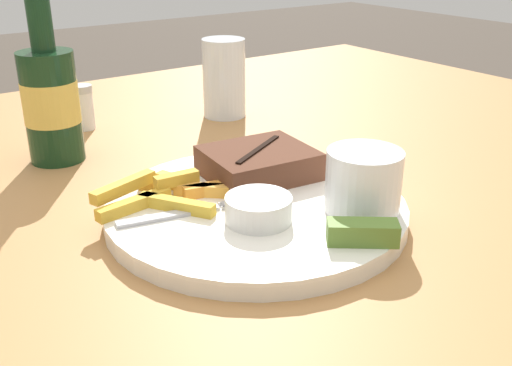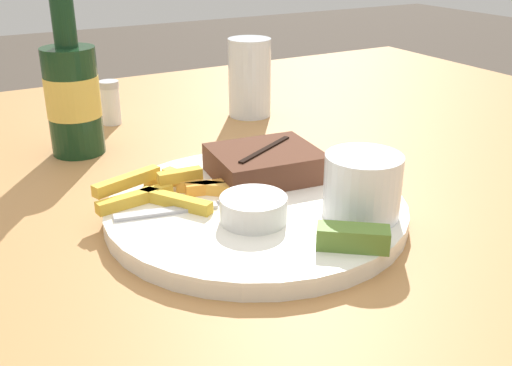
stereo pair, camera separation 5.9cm
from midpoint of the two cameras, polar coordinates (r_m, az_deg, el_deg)
dining_table at (r=0.64m, az=2.69°, el=-8.13°), size 1.50×1.33×0.72m
dinner_plate at (r=0.61m, az=2.81°, el=-2.58°), size 0.30×0.30×0.02m
steak_portion at (r=0.66m, az=3.45°, el=1.85°), size 0.12×0.11×0.03m
fries_pile at (r=0.61m, az=-5.27°, el=-0.51°), size 0.16×0.11×0.02m
coleslaw_cup at (r=0.57m, az=13.06°, el=-0.01°), size 0.07×0.07×0.06m
dipping_sauce_cup at (r=0.56m, az=2.81°, el=-2.42°), size 0.06×0.06×0.02m
pickle_spear at (r=0.52m, az=12.45°, el=-5.19°), size 0.06×0.06×0.02m
fork_utensil at (r=0.58m, az=-4.60°, el=-2.63°), size 0.13×0.04×0.00m
beer_bottle at (r=0.79m, az=-15.02°, el=8.18°), size 0.07×0.07×0.22m
drinking_glass at (r=0.93m, az=1.24°, el=9.98°), size 0.07×0.07×0.12m
salt_shaker at (r=0.91m, az=-11.90°, el=7.50°), size 0.03×0.03×0.07m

